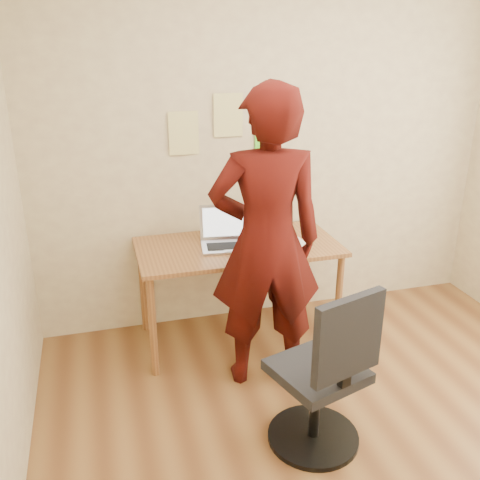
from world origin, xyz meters
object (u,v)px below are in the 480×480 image
object	(u,v)px
phone	(284,249)
person	(266,242)
desk	(238,256)
office_chair	(325,382)
laptop	(227,238)

from	to	relation	value
phone	person	distance (m)	0.46
phone	person	size ratio (longest dim) A/B	0.07
desk	office_chair	world-z (taller)	office_chair
laptop	person	world-z (taller)	person
phone	office_chair	bearing A→B (deg)	-95.55
desk	person	world-z (taller)	person
person	phone	bearing A→B (deg)	-118.50
desk	office_chair	bearing A→B (deg)	-83.35
office_chair	phone	bearing A→B (deg)	64.91
phone	person	xyz separation A→B (m)	(-0.24, -0.33, 0.20)
laptop	person	xyz separation A→B (m)	(0.11, -0.52, 0.15)
desk	laptop	world-z (taller)	laptop
desk	phone	xyz separation A→B (m)	(0.28, -0.17, 0.09)
office_chair	desk	bearing A→B (deg)	79.31
phone	office_chair	size ratio (longest dim) A/B	0.13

